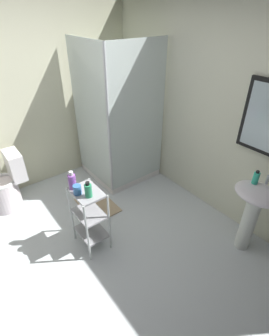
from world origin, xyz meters
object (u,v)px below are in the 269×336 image
Objects in this scene: pedestal_sink at (254,206)px; toilet at (7,186)px; shower_stall at (118,150)px; bath_mat at (97,205)px; storage_cart at (89,214)px; rinse_cup at (77,190)px; hand_soap_bottle at (256,178)px; body_wash_bottle_green at (88,190)px; conditioner_bottle_purple at (72,181)px.

toilet is at bearing -141.37° from pedestal_sink.
bath_mat is at bearing -57.36° from shower_stall.
bath_mat is (-0.53, 0.38, -0.43)m from storage_cart.
storage_cart is 0.36m from rinse_cup.
hand_soap_bottle is 1.64m from body_wash_bottle_green.
storage_cart is 7.46× the size of rinse_cup.
rinse_cup is (0.11, -0.00, -0.04)m from conditioner_bottle_purple.
pedestal_sink is at bearing 8.49° from shower_stall.
shower_stall is 2.00m from hand_soap_bottle.
storage_cart is 1.23× the size of bath_mat.
pedestal_sink reaches higher than storage_cart.
body_wash_bottle_green is (1.33, 0.51, 0.50)m from toilet.
shower_stall is 2.63× the size of toilet.
storage_cart is at bearing 23.11° from toilet.
conditioner_bottle_purple is at bearing 177.48° from rinse_cup.
body_wash_bottle_green is (0.08, -0.02, 0.38)m from storage_cart.
toilet is 1.27× the size of bath_mat.
bath_mat is (-1.52, -0.97, -0.87)m from hand_soap_bottle.
shower_stall is 0.88m from bath_mat.
pedestal_sink is at bearing 30.42° from bath_mat.
rinse_cup is (-1.01, -1.43, -0.09)m from hand_soap_bottle.
toilet is at bearing -158.83° from body_wash_bottle_green.
toilet reaches higher than bath_mat.
body_wash_bottle_green reaches higher than rinse_cup.
conditioner_bottle_purple is at bearing -53.47° from shower_stall.
conditioner_bottle_purple reaches higher than bath_mat.
conditioner_bottle_purple is (-0.21, -0.06, 0.01)m from body_wash_bottle_green.
conditioner_bottle_purple is 1.02m from bath_mat.
toilet is at bearing -128.12° from bath_mat.
rinse_cup reaches higher than bath_mat.
toilet is at bearing -156.89° from storage_cart.
pedestal_sink is 1.07× the size of toilet.
hand_soap_bottle reaches higher than storage_cart.
pedestal_sink reaches higher than toilet.
pedestal_sink is at bearing 51.00° from storage_cart.
pedestal_sink is 1.69m from storage_cart.
body_wash_bottle_green is at bearing 16.06° from conditioner_bottle_purple.
conditioner_bottle_purple reaches higher than toilet.
body_wash_bottle_green is at bearing 32.75° from rinse_cup.
conditioner_bottle_purple is (-1.19, -1.39, 0.25)m from pedestal_sink.
hand_soap_bottle is 0.24× the size of bath_mat.
bath_mat is (-0.61, 0.39, -0.81)m from body_wash_bottle_green.
pedestal_sink is 5.54× the size of hand_soap_bottle.
conditioner_bottle_purple is (-1.12, -1.43, -0.05)m from hand_soap_bottle.
rinse_cup is (0.92, -1.10, 0.33)m from shower_stall.
hand_soap_bottle is at bearing 54.90° from rinse_cup.
conditioner_bottle_purple is 0.12m from rinse_cup.
shower_stall is 1.38m from storage_cart.
body_wash_bottle_green is (-0.90, -1.37, -0.06)m from hand_soap_bottle.
body_wash_bottle_green is 1.09m from bath_mat.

